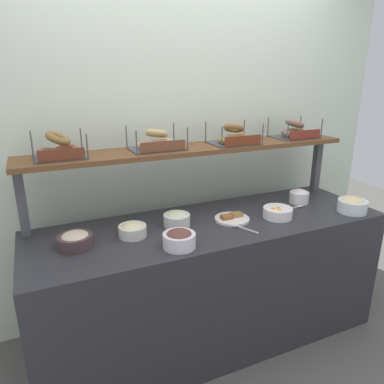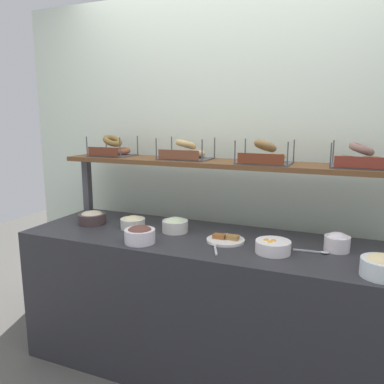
{
  "view_description": "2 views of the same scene",
  "coord_description": "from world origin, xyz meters",
  "px_view_note": "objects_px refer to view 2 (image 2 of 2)",
  "views": [
    {
      "loc": [
        -0.96,
        -1.83,
        1.73
      ],
      "look_at": [
        -0.11,
        0.05,
        1.05
      ],
      "focal_mm": 33.67,
      "sensor_mm": 36.0,
      "label": 1
    },
    {
      "loc": [
        0.78,
        -2.06,
        1.56
      ],
      "look_at": [
        -0.12,
        0.09,
        1.1
      ],
      "focal_mm": 36.18,
      "sensor_mm": 36.0,
      "label": 2
    }
  ],
  "objects_px": {
    "bowl_egg_salad": "(383,266)",
    "serving_spoon_near_plate": "(215,247)",
    "bagel_basket_everything": "(264,156)",
    "bagel_basket_poppy": "(360,159)",
    "bowl_chocolate_spread": "(140,234)",
    "bowl_scallion_spread": "(175,225)",
    "bowl_tuna_salad": "(92,217)",
    "serving_spoon_by_edge": "(317,252)",
    "bowl_cream_cheese": "(337,242)",
    "bagel_basket_cinnamon_raisin": "(112,149)",
    "bowl_potato_salad": "(133,222)",
    "bagel_basket_plain": "(185,152)",
    "bowl_fruit_salad": "(273,246)",
    "serving_plate_white": "(226,240)"
  },
  "relations": [
    {
      "from": "serving_spoon_near_plate",
      "to": "bagel_basket_cinnamon_raisin",
      "type": "distance_m",
      "value": 1.14
    },
    {
      "from": "bowl_potato_salad",
      "to": "bagel_basket_plain",
      "type": "xyz_separation_m",
      "value": [
        0.25,
        0.27,
        0.43
      ]
    },
    {
      "from": "bowl_cream_cheese",
      "to": "serving_plate_white",
      "type": "distance_m",
      "value": 0.6
    },
    {
      "from": "bowl_egg_salad",
      "to": "serving_spoon_near_plate",
      "type": "distance_m",
      "value": 0.82
    },
    {
      "from": "serving_spoon_near_plate",
      "to": "bagel_basket_plain",
      "type": "distance_m",
      "value": 0.74
    },
    {
      "from": "bowl_potato_salad",
      "to": "bagel_basket_cinnamon_raisin",
      "type": "distance_m",
      "value": 0.61
    },
    {
      "from": "bowl_tuna_salad",
      "to": "serving_plate_white",
      "type": "distance_m",
      "value": 0.95
    },
    {
      "from": "bowl_potato_salad",
      "to": "bagel_basket_plain",
      "type": "height_order",
      "value": "bagel_basket_plain"
    },
    {
      "from": "bowl_chocolate_spread",
      "to": "serving_spoon_near_plate",
      "type": "bearing_deg",
      "value": 9.53
    },
    {
      "from": "bowl_egg_salad",
      "to": "bagel_basket_cinnamon_raisin",
      "type": "distance_m",
      "value": 1.88
    },
    {
      "from": "bowl_scallion_spread",
      "to": "bagel_basket_plain",
      "type": "distance_m",
      "value": 0.49
    },
    {
      "from": "bowl_scallion_spread",
      "to": "bowl_chocolate_spread",
      "type": "xyz_separation_m",
      "value": [
        -0.09,
        -0.27,
        0.0
      ]
    },
    {
      "from": "serving_spoon_by_edge",
      "to": "bowl_cream_cheese",
      "type": "bearing_deg",
      "value": 40.08
    },
    {
      "from": "serving_spoon_by_edge",
      "to": "bagel_basket_poppy",
      "type": "height_order",
      "value": "bagel_basket_poppy"
    },
    {
      "from": "bowl_egg_salad",
      "to": "bagel_basket_poppy",
      "type": "relative_size",
      "value": 0.61
    },
    {
      "from": "bagel_basket_everything",
      "to": "bagel_basket_poppy",
      "type": "relative_size",
      "value": 1.01
    },
    {
      "from": "bagel_basket_everything",
      "to": "bagel_basket_poppy",
      "type": "distance_m",
      "value": 0.53
    },
    {
      "from": "bowl_egg_salad",
      "to": "bowl_potato_salad",
      "type": "bearing_deg",
      "value": 170.91
    },
    {
      "from": "bowl_potato_salad",
      "to": "bowl_scallion_spread",
      "type": "bearing_deg",
      "value": 6.99
    },
    {
      "from": "bowl_scallion_spread",
      "to": "bagel_basket_poppy",
      "type": "height_order",
      "value": "bagel_basket_poppy"
    },
    {
      "from": "bagel_basket_cinnamon_raisin",
      "to": "bagel_basket_plain",
      "type": "xyz_separation_m",
      "value": [
        0.57,
        -0.0,
        -0.0
      ]
    },
    {
      "from": "bowl_chocolate_spread",
      "to": "bagel_basket_plain",
      "type": "xyz_separation_m",
      "value": [
        0.06,
        0.51,
        0.43
      ]
    },
    {
      "from": "bowl_chocolate_spread",
      "to": "bagel_basket_everything",
      "type": "bearing_deg",
      "value": 38.73
    },
    {
      "from": "bowl_tuna_salad",
      "to": "serving_spoon_by_edge",
      "type": "xyz_separation_m",
      "value": [
        1.45,
        -0.01,
        -0.04
      ]
    },
    {
      "from": "bowl_fruit_salad",
      "to": "bowl_potato_salad",
      "type": "height_order",
      "value": "bowl_potato_salad"
    },
    {
      "from": "bagel_basket_cinnamon_raisin",
      "to": "bowl_egg_salad",
      "type": "bearing_deg",
      "value": -15.99
    },
    {
      "from": "serving_spoon_by_edge",
      "to": "bagel_basket_cinnamon_raisin",
      "type": "height_order",
      "value": "bagel_basket_cinnamon_raisin"
    },
    {
      "from": "bowl_tuna_salad",
      "to": "bagel_basket_plain",
      "type": "bearing_deg",
      "value": 26.94
    },
    {
      "from": "bowl_cream_cheese",
      "to": "bagel_basket_poppy",
      "type": "xyz_separation_m",
      "value": [
        0.08,
        0.21,
        0.43
      ]
    },
    {
      "from": "bowl_scallion_spread",
      "to": "bagel_basket_everything",
      "type": "height_order",
      "value": "bagel_basket_everything"
    },
    {
      "from": "serving_plate_white",
      "to": "bagel_basket_poppy",
      "type": "xyz_separation_m",
      "value": [
        0.68,
        0.3,
        0.47
      ]
    },
    {
      "from": "bagel_basket_plain",
      "to": "bagel_basket_everything",
      "type": "distance_m",
      "value": 0.53
    },
    {
      "from": "bagel_basket_poppy",
      "to": "bowl_cream_cheese",
      "type": "bearing_deg",
      "value": -111.26
    },
    {
      "from": "serving_plate_white",
      "to": "serving_spoon_near_plate",
      "type": "xyz_separation_m",
      "value": [
        -0.02,
        -0.14,
        -0.0
      ]
    },
    {
      "from": "bowl_tuna_salad",
      "to": "bagel_basket_everything",
      "type": "relative_size",
      "value": 0.58
    },
    {
      "from": "bowl_fruit_salad",
      "to": "bagel_basket_everything",
      "type": "xyz_separation_m",
      "value": [
        -0.14,
        0.35,
        0.44
      ]
    },
    {
      "from": "bowl_tuna_salad",
      "to": "bowl_chocolate_spread",
      "type": "xyz_separation_m",
      "value": [
        0.5,
        -0.22,
        0.01
      ]
    },
    {
      "from": "bowl_tuna_salad",
      "to": "bagel_basket_plain",
      "type": "xyz_separation_m",
      "value": [
        0.56,
        0.29,
        0.43
      ]
    },
    {
      "from": "bagel_basket_cinnamon_raisin",
      "to": "bowl_fruit_salad",
      "type": "bearing_deg",
      "value": -17.01
    },
    {
      "from": "bowl_chocolate_spread",
      "to": "serving_plate_white",
      "type": "distance_m",
      "value": 0.49
    },
    {
      "from": "bowl_tuna_salad",
      "to": "bagel_basket_poppy",
      "type": "distance_m",
      "value": 1.71
    },
    {
      "from": "serving_spoon_near_plate",
      "to": "bagel_basket_everything",
      "type": "xyz_separation_m",
      "value": [
        0.17,
        0.4,
        0.47
      ]
    },
    {
      "from": "bowl_scallion_spread",
      "to": "bowl_egg_salad",
      "type": "relative_size",
      "value": 0.85
    },
    {
      "from": "bagel_basket_plain",
      "to": "serving_spoon_by_edge",
      "type": "bearing_deg",
      "value": -18.45
    },
    {
      "from": "bowl_chocolate_spread",
      "to": "serving_plate_white",
      "type": "xyz_separation_m",
      "value": [
        0.44,
        0.21,
        -0.04
      ]
    },
    {
      "from": "bagel_basket_plain",
      "to": "bagel_basket_poppy",
      "type": "xyz_separation_m",
      "value": [
        1.06,
        -0.0,
        0.0
      ]
    },
    {
      "from": "bowl_tuna_salad",
      "to": "bowl_egg_salad",
      "type": "bearing_deg",
      "value": -7.09
    },
    {
      "from": "bowl_chocolate_spread",
      "to": "bowl_scallion_spread",
      "type": "bearing_deg",
      "value": 70.68
    },
    {
      "from": "bowl_cream_cheese",
      "to": "serving_spoon_by_edge",
      "type": "relative_size",
      "value": 0.74
    },
    {
      "from": "bowl_fruit_salad",
      "to": "serving_plate_white",
      "type": "height_order",
      "value": "bowl_fruit_salad"
    }
  ]
}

